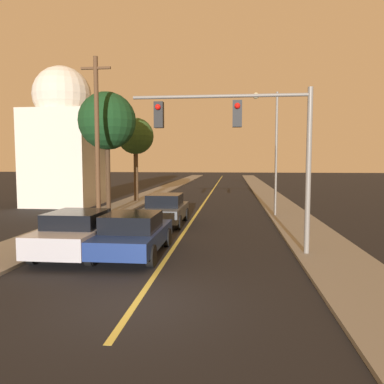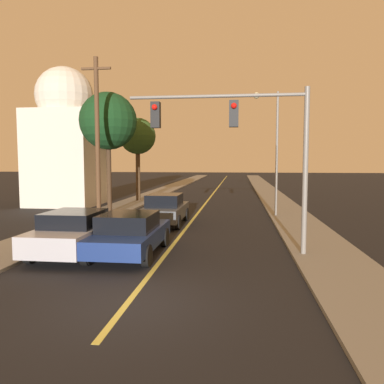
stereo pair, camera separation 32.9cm
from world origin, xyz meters
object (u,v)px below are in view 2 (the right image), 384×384
traffic_signal_mast (243,134)px  tree_left_near (108,121)px  car_outer_lane_front (76,232)px  domed_building_left (66,139)px  streetlamp_right (272,137)px  utility_pole_left (97,137)px  car_near_lane_second (165,209)px  car_near_lane_front (130,233)px  tree_left_far (138,137)px

traffic_signal_mast → tree_left_near: 12.54m
car_outer_lane_front → domed_building_left: size_ratio=0.45×
streetlamp_right → utility_pole_left: (-9.39, -2.91, -0.06)m
traffic_signal_mast → domed_building_left: bearing=133.6°
car_near_lane_second → domed_building_left: size_ratio=0.44×
traffic_signal_mast → tree_left_near: (-8.16, 9.41, 1.49)m
car_near_lane_second → domed_building_left: 12.60m
domed_building_left → streetlamp_right: bearing=-16.6°
car_near_lane_front → utility_pole_left: (-3.75, 6.82, 3.83)m
car_outer_lane_front → traffic_signal_mast: size_ratio=0.74×
tree_left_far → traffic_signal_mast: bearing=-63.4°
car_near_lane_second → tree_left_near: (-4.25, 3.58, 4.91)m
streetlamp_right → tree_left_far: bearing=144.2°
car_near_lane_front → car_near_lane_second: bearing=90.0°
car_near_lane_front → streetlamp_right: bearing=59.9°
utility_pole_left → tree_left_far: utility_pole_left is taller
car_near_lane_front → tree_left_near: (-4.25, 9.93, 4.95)m
domed_building_left → car_near_lane_second: bearing=-40.7°
streetlamp_right → utility_pole_left: 9.83m
traffic_signal_mast → utility_pole_left: (-7.66, 6.30, 0.37)m
car_outer_lane_front → utility_pole_left: utility_pole_left is taller
streetlamp_right → utility_pole_left: bearing=-162.8°
streetlamp_right → car_outer_lane_front: bearing=-127.6°
utility_pole_left → car_near_lane_second: bearing=-7.1°
car_near_lane_front → domed_building_left: domed_building_left is taller
car_near_lane_second → streetlamp_right: bearing=30.9°
domed_building_left → car_outer_lane_front: bearing=-63.4°
car_near_lane_front → traffic_signal_mast: size_ratio=0.75×
traffic_signal_mast → streetlamp_right: bearing=79.4°
utility_pole_left → domed_building_left: bearing=125.9°
car_outer_lane_front → tree_left_near: 11.40m
car_outer_lane_front → car_near_lane_second: bearing=73.4°
car_near_lane_second → domed_building_left: bearing=139.3°
car_outer_lane_front → tree_left_near: bearing=103.0°
car_outer_lane_front → streetlamp_right: 12.98m
traffic_signal_mast → tree_left_near: tree_left_near is taller
streetlamp_right → domed_building_left: bearing=163.4°
car_near_lane_second → tree_left_near: tree_left_near is taller
car_outer_lane_front → car_near_lane_front: bearing=2.7°
streetlamp_right → tree_left_near: size_ratio=0.97×
car_near_lane_front → traffic_signal_mast: bearing=7.5°
car_near_lane_second → tree_left_far: (-4.31, 10.54, 4.41)m
car_near_lane_front → traffic_signal_mast: (3.91, 0.51, 3.46)m
car_near_lane_second → car_outer_lane_front: size_ratio=0.98×
car_outer_lane_front → streetlamp_right: size_ratio=0.63×
streetlamp_right → tree_left_far: size_ratio=1.08×
car_near_lane_second → car_outer_lane_front: bearing=-106.6°
tree_left_far → domed_building_left: 5.49m
streetlamp_right → tree_left_near: 9.94m
tree_left_far → streetlamp_right: bearing=-35.8°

